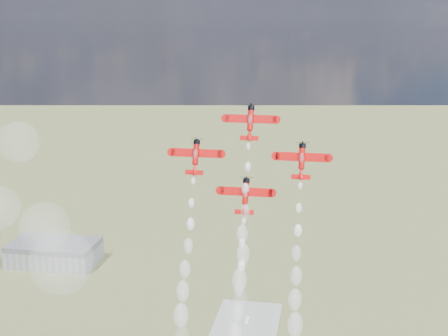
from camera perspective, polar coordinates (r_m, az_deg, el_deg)
hangar at (r=377.64m, az=-15.28°, el=-7.49°), size 50.00×28.00×13.00m
plane_lead at (r=155.64m, az=2.42°, el=4.23°), size 12.86×6.26×8.61m
plane_left at (r=155.77m, az=-2.61°, el=1.09°), size 12.86×6.26×8.61m
plane_right at (r=152.36m, az=7.12°, el=0.71°), size 12.86×6.26×8.61m
plane_slot at (r=151.91m, az=1.97°, el=-2.50°), size 12.86×6.26×8.61m
smoke_trail_lead at (r=150.82m, az=1.18°, el=-13.91°), size 6.11×25.28×51.65m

